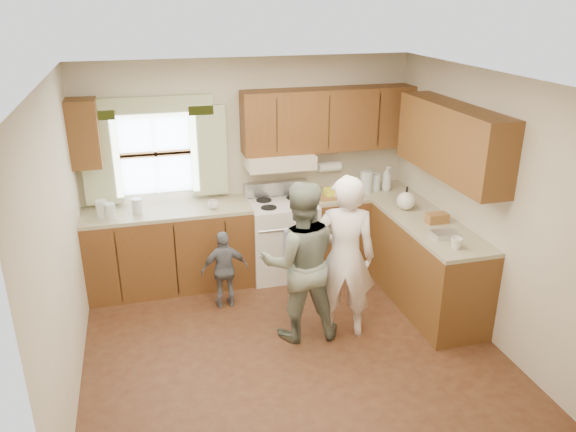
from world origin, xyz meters
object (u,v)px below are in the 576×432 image
object	(u,v)px
woman_left	(344,257)
woman_right	(300,262)
stove	(282,237)
child	(225,270)

from	to	relation	value
woman_left	woman_right	world-z (taller)	woman_left
stove	woman_left	world-z (taller)	woman_left
woman_right	child	world-z (taller)	woman_right
child	woman_left	bearing A→B (deg)	141.09
stove	woman_left	distance (m)	1.45
stove	child	size ratio (longest dim) A/B	1.25
woman_right	child	distance (m)	1.02
woman_right	stove	bearing A→B (deg)	-91.01
stove	woman_right	xyz separation A→B (m)	(-0.16, -1.31, 0.32)
woman_left	stove	bearing A→B (deg)	-62.19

